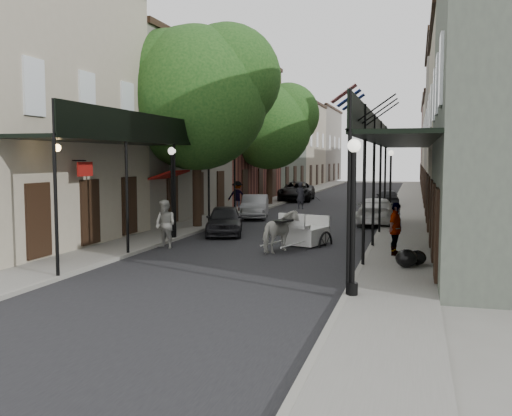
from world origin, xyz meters
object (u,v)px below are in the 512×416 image
Objects in this scene: lamppost_right_near at (353,215)px; lamppost_right_far at (390,181)px; car_left_near at (224,220)px; carriage at (310,220)px; car_left_mid at (255,207)px; pedestrian_sidewalk_left at (237,196)px; car_right_near at (376,211)px; car_left_far at (296,191)px; car_right_far at (387,198)px; lamppost_left at (172,191)px; pedestrian_sidewalk_right at (396,229)px; tree_far at (275,124)px; pedestrian_walking at (165,224)px; horse at (281,232)px; tree_near at (206,92)px.

lamppost_right_near is 20.00m from lamppost_right_far.
lamppost_right_near is 0.97× the size of car_left_near.
lamppost_right_far is at bearing 94.01° from carriage.
pedestrian_sidewalk_left is at bearing 111.62° from car_left_mid.
lamppost_right_near is 2.01× the size of pedestrian_sidewalk_left.
car_right_near is (-0.50, -4.00, -1.37)m from lamppost_right_far.
lamppost_right_near is at bearing -80.86° from car_left_far.
car_right_far is (2.05, 18.92, -0.35)m from carriage.
car_left_far is at bearing 76.42° from car_left_near.
lamppost_left is 9.26m from pedestrian_sidewalk_right.
pedestrian_sidewalk_right reaches higher than car_right_near.
lamppost_right_far is at bearing 165.00° from pedestrian_sidewalk_left.
tree_far reaches higher than car_left_near.
lamppost_left is at bearing 135.71° from lamppost_right_near.
lamppost_right_near reaches higher than pedestrian_sidewalk_right.
tree_far is 16.89m from car_left_near.
tree_far is at bearing 110.18° from pedestrian_walking.
pedestrian_sidewalk_right is 0.49× the size of car_right_far.
car_left_far is at bearing 119.51° from carriage.
pedestrian_sidewalk_right is 8.58m from car_left_near.
lamppost_right_far is at bearing 79.60° from pedestrian_walking.
tree_far is at bearing 143.49° from lamppost_right_far.
car_right_far is at bearing 91.05° from lamppost_right_near.
car_right_far is at bearing -154.43° from pedestrian_sidewalk_left.
horse is at bearing -19.43° from lamppost_left.
lamppost_right_far is (8.30, 7.82, -4.44)m from tree_near.
tree_far is 2.25× the size of car_left_near.
pedestrian_sidewalk_right is at bearing -86.77° from lamppost_right_far.
pedestrian_walking is (-5.05, -2.49, -0.06)m from carriage.
car_right_near is (7.70, 8.00, -1.37)m from lamppost_left.
tree_near is 2.60× the size of lamppost_right_far.
lamppost_left and lamppost_right_far have the same top height.
tree_near is 8.78m from carriage.
horse is 21.33m from car_right_far.
lamppost_right_far is 7.55m from car_right_far.
lamppost_right_far is 4.26m from car_right_near.
car_left_mid is (-7.31, 17.27, -1.39)m from lamppost_right_near.
car_right_far is (7.10, 21.41, -0.29)m from pedestrian_walking.
carriage reaches higher than car_right_near.
car_right_near is at bearing -22.77° from car_left_mid.
tree_near is 1.12× the size of tree_far.
car_left_far is (-8.49, 24.73, -0.25)m from pedestrian_sidewalk_right.
tree_near is 12.24m from lamppost_right_far.
lamppost_right_near is 18.80m from car_left_mid.
car_right_far is at bearing -29.94° from car_left_far.
tree_far is (-0.05, 14.00, -0.65)m from tree_near.
car_right_near is (6.20, 5.81, 0.03)m from car_left_near.
lamppost_right_far is 0.97× the size of car_left_near.
car_left_mid is at bearing 134.93° from carriage.
carriage is at bearing 44.34° from pedestrian_walking.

